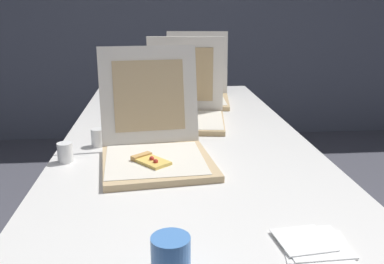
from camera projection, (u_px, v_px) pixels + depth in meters
The scene contains 10 objects.
wall_back at pixel (166, 3), 3.94m from camera, with size 10.00×0.10×2.60m, color slate.
table at pixel (184, 145), 1.78m from camera, with size 0.98×2.19×0.75m.
pizza_box_front at pixel (155, 146), 1.44m from camera, with size 0.41×0.48×0.38m.
pizza_box_middle at pixel (184, 111), 1.94m from camera, with size 0.41×0.41×0.39m.
pizza_box_back at pixel (196, 92), 2.37m from camera, with size 0.42×0.49×0.38m.
cup_white_near_center at pixel (98, 137), 1.61m from camera, with size 0.05×0.05×0.07m, color white.
cup_white_far at pixel (134, 107), 2.10m from camera, with size 0.05×0.05×0.07m, color white.
cup_white_near_left at pixel (65, 153), 1.44m from camera, with size 0.05×0.05×0.07m, color white.
cup_printed_front at pixel (171, 261), 0.80m from camera, with size 0.08×0.08×0.10m, color #477FCC.
napkin_pile at pixel (312, 243), 0.94m from camera, with size 0.17×0.17×0.01m.
Camera 1 is at (-0.11, -1.08, 1.27)m, focal length 39.02 mm.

